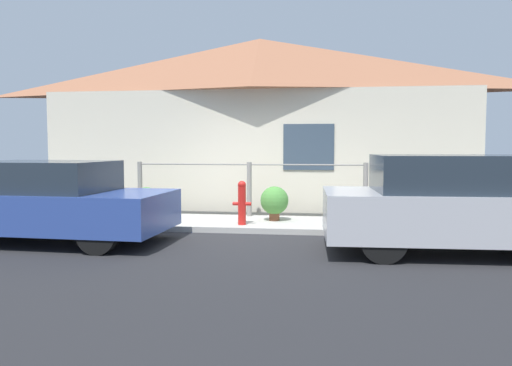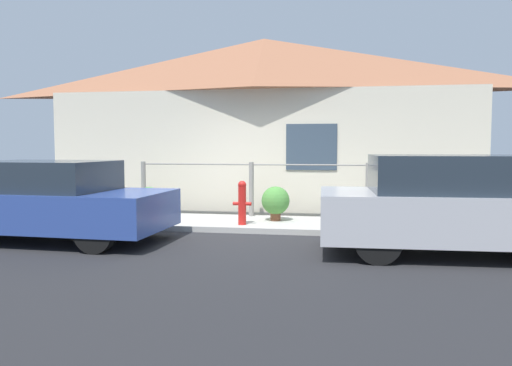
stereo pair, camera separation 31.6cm
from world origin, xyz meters
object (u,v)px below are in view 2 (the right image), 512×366
potted_plant_near_hydrant (276,201)px  car_right (458,206)px  car_left (52,201)px  fire_hydrant (242,202)px  potted_plant_by_fence (149,200)px

potted_plant_near_hydrant → car_right: bearing=-36.3°
car_left → fire_hydrant: car_left is taller
car_right → potted_plant_near_hydrant: 3.67m
fire_hydrant → potted_plant_by_fence: (-2.10, 0.63, -0.08)m
car_left → car_right: (6.43, -0.00, 0.05)m
fire_hydrant → potted_plant_near_hydrant: (0.55, 0.60, -0.04)m
car_right → fire_hydrant: car_right is taller
car_left → potted_plant_near_hydrant: 4.10m
car_left → fire_hydrant: 3.32m
car_right → potted_plant_near_hydrant: car_right is taller
car_left → fire_hydrant: (2.92, 1.56, -0.13)m
potted_plant_near_hydrant → potted_plant_by_fence: 2.65m
potted_plant_near_hydrant → car_left: bearing=-148.1°
potted_plant_by_fence → fire_hydrant: bearing=-16.8°
potted_plant_near_hydrant → potted_plant_by_fence: bearing=179.4°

